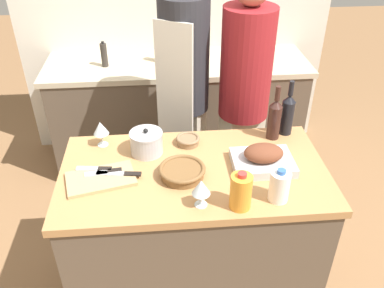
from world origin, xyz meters
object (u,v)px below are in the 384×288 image
wicker_basket (182,171)px  wine_glass_right (101,128)px  cutting_board (101,179)px  wine_bottle_dark (288,113)px  mixing_bowl (188,140)px  condiment_bottle_tall (104,55)px  wine_glass_left (201,188)px  stand_mixer (262,40)px  condiment_bottle_extra (196,55)px  wine_bottle_green (275,118)px  roasting_pan (263,159)px  stock_pot (147,143)px  knife_paring (95,169)px  condiment_bottle_short (160,50)px  person_cook_guest (244,95)px  knife_chef (120,174)px  person_cook_aproned (184,87)px  knife_bread (105,172)px  juice_jug (241,191)px  milk_jug (279,186)px

wicker_basket → wine_glass_right: size_ratio=1.58×
cutting_board → wine_bottle_dark: bearing=19.0°
mixing_bowl → condiment_bottle_tall: (-0.53, 1.13, 0.05)m
wine_glass_left → stand_mixer: size_ratio=0.45×
condiment_bottle_tall → condiment_bottle_extra: bearing=-7.3°
condiment_bottle_tall → cutting_board: bearing=-85.7°
wine_bottle_green → condiment_bottle_tall: (-1.00, 1.10, -0.05)m
mixing_bowl → condiment_bottle_extra: condiment_bottle_extra is taller
roasting_pan → stock_pot: 0.59m
knife_paring → condiment_bottle_short: condiment_bottle_short is taller
roasting_pan → wicker_basket: (-0.40, -0.04, -0.02)m
condiment_bottle_extra → stand_mixer: bearing=20.2°
person_cook_guest → stand_mixer: bearing=52.1°
wine_glass_right → condiment_bottle_short: bearing=74.0°
knife_chef → person_cook_aproned: (0.36, 0.79, 0.05)m
wine_glass_left → condiment_bottle_tall: 1.70m
knife_paring → condiment_bottle_extra: bearing=64.3°
roasting_pan → stand_mixer: (0.33, 1.47, 0.06)m
condiment_bottle_tall → stand_mixer: bearing=5.3°
wicker_basket → knife_bread: size_ratio=1.26×
condiment_bottle_extra → cutting_board: bearing=-113.5°
juice_jug → wine_bottle_dark: bearing=57.6°
milk_jug → stand_mixer: bearing=79.4°
mixing_bowl → person_cook_guest: bearing=50.2°
roasting_pan → mixing_bowl: size_ratio=2.36×
condiment_bottle_extra → mixing_bowl: bearing=-97.7°
wine_glass_left → knife_chef: bearing=147.7°
stand_mixer → cutting_board: bearing=-126.2°
condiment_bottle_extra → person_cook_guest: person_cook_guest is taller
roasting_pan → person_cook_guest: size_ratio=0.17×
wine_glass_left → knife_paring: size_ratio=0.79×
roasting_pan → wine_bottle_green: (0.11, 0.26, 0.07)m
stand_mixer → wine_glass_right: bearing=-132.9°
knife_paring → wicker_basket: bearing=-9.3°
knife_paring → condiment_bottle_extra: (0.60, 1.25, 0.06)m
mixing_bowl → knife_chef: size_ratio=0.58×
roasting_pan → wine_glass_right: (-0.80, 0.26, 0.06)m
mixing_bowl → knife_bread: mixing_bowl is taller
wine_bottle_dark → condiment_bottle_tall: (-1.08, 1.07, -0.05)m
roasting_pan → mixing_bowl: 0.42m
person_cook_aproned → person_cook_guest: bearing=18.9°
juice_jug → wine_glass_right: (-0.63, 0.53, 0.02)m
person_cook_guest → juice_jug: bearing=-119.6°
condiment_bottle_tall → person_cook_guest: 1.14m
condiment_bottle_tall → person_cook_aproned: person_cook_aproned is taller
cutting_board → condiment_bottle_extra: 1.43m
wine_glass_right → condiment_bottle_short: 1.20m
knife_bread → cutting_board: bearing=-115.6°
condiment_bottle_tall → stock_pot: bearing=-75.0°
wine_glass_right → condiment_bottle_tall: condiment_bottle_tall is taller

